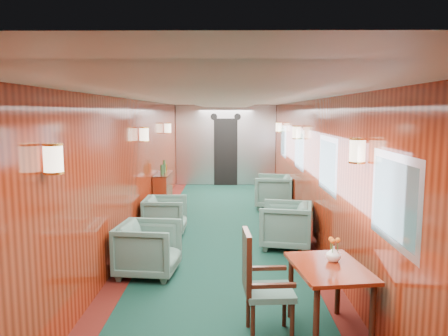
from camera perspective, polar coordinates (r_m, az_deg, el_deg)
name	(u,v)px	position (r m, az deg, el deg)	size (l,w,h in m)	color
room	(223,146)	(7.17, -0.08, 2.88)	(12.00, 12.10, 2.40)	#0E3428
bulkhead	(226,146)	(13.10, 0.22, 2.93)	(2.98, 0.17, 2.39)	silver
windows_right	(311,156)	(7.57, 11.28, 1.57)	(0.02, 8.60, 0.80)	#A8A9AE
wall_sconces	(224,135)	(7.73, -0.03, 4.35)	(2.97, 7.97, 0.25)	#FFECC6
dining_table	(329,277)	(4.51, 13.55, -13.66)	(0.78, 1.02, 0.71)	maroon
side_chair	(259,280)	(4.38, 4.65, -14.38)	(0.51, 0.53, 1.06)	#1C433E
credenza	(163,193)	(9.60, -7.96, -3.20)	(0.31, 0.98, 1.15)	maroon
flower_vase	(333,254)	(4.57, 14.11, -10.82)	(0.15, 0.15, 0.16)	white
armchair_left_near	(149,249)	(6.07, -9.83, -10.35)	(0.77, 0.79, 0.72)	#1C433E
armchair_left_far	(165,215)	(7.98, -7.67, -6.16)	(0.72, 0.74, 0.68)	#1C433E
armchair_right_near	(286,225)	(7.21, 8.05, -7.39)	(0.79, 0.81, 0.74)	#1C433E
armchair_right_far	(274,192)	(10.06, 6.55, -3.08)	(0.82, 0.84, 0.76)	#1C433E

